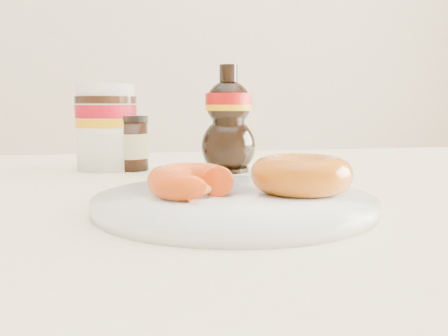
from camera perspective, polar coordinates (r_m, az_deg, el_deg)
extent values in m
cube|color=beige|center=(2.31, -9.22, 18.44)|extent=(3.50, 0.10, 2.60)
cube|color=#FFEFC2|center=(0.63, -2.13, -3.91)|extent=(1.40, 0.90, 0.04)
cylinder|color=#C6B28C|center=(1.32, 23.73, -15.52)|extent=(0.06, 0.06, 0.71)
cylinder|color=white|center=(0.49, 1.15, -3.97)|extent=(0.28, 0.28, 0.01)
torus|color=white|center=(0.49, 1.16, -3.86)|extent=(0.27, 0.27, 0.01)
torus|color=#D6430C|center=(0.49, -3.84, -1.49)|extent=(0.11, 0.11, 0.03)
torus|color=#A74B0A|center=(0.52, 8.84, -0.70)|extent=(0.11, 0.11, 0.04)
cylinder|color=white|center=(0.81, -13.25, 3.77)|extent=(0.09, 0.09, 0.11)
cylinder|color=maroon|center=(0.81, -13.33, 6.31)|extent=(0.09, 0.09, 0.02)
cylinder|color=#D89905|center=(0.81, -13.29, 5.04)|extent=(0.09, 0.09, 0.01)
cylinder|color=black|center=(0.81, -13.37, 7.58)|extent=(0.09, 0.09, 0.01)
cylinder|color=white|center=(0.81, -13.40, 8.53)|extent=(0.09, 0.09, 0.02)
cylinder|color=black|center=(0.79, -10.54, 2.51)|extent=(0.05, 0.05, 0.08)
cylinder|color=beige|center=(0.79, -10.54, 2.51)|extent=(0.05, 0.05, 0.04)
cylinder|color=black|center=(0.79, -10.61, 5.56)|extent=(0.05, 0.05, 0.01)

